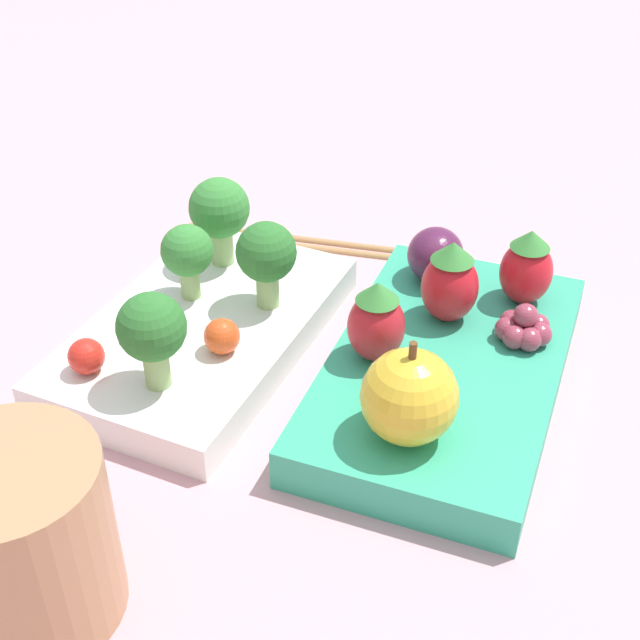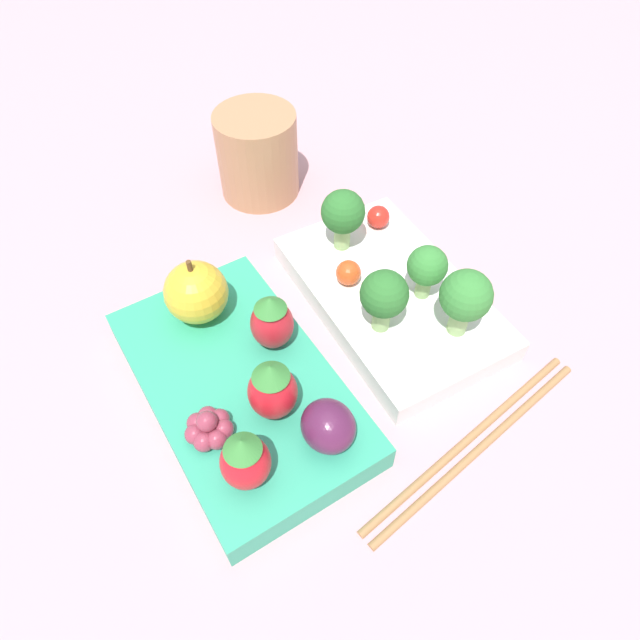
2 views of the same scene
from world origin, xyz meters
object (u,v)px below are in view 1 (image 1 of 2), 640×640
object	(u,v)px
broccoli_floret_1	(219,211)
apple	(409,397)
broccoli_floret_2	(152,330)
cherry_tomato_0	(222,336)
cherry_tomato_1	(86,356)
strawberry_2	(450,282)
bento_box_fruit	(445,373)
broccoli_floret_0	(266,255)
chopsticks_pair	(325,243)
strawberry_1	(378,317)
broccoli_floret_3	(187,253)
strawberry_0	(527,268)
plum	(435,255)
drinking_cup	(21,540)
grape_cluster	(524,328)
bento_box_savoury	(203,332)

from	to	relation	value
broccoli_floret_1	apple	distance (m)	0.20
broccoli_floret_2	cherry_tomato_0	distance (m)	0.05
cherry_tomato_1	strawberry_2	world-z (taller)	strawberry_2
bento_box_fruit	broccoli_floret_0	xyz separation A→B (m)	(0.03, 0.11, 0.04)
bento_box_fruit	broccoli_floret_0	world-z (taller)	broccoli_floret_0
broccoli_floret_0	chopsticks_pair	size ratio (longest dim) A/B	0.26
cherry_tomato_0	strawberry_1	bearing A→B (deg)	-76.55
broccoli_floret_0	chopsticks_pair	world-z (taller)	broccoli_floret_0
broccoli_floret_3	apple	distance (m)	0.18
bento_box_fruit	broccoli_floret_1	distance (m)	0.18
broccoli_floret_2	strawberry_2	size ratio (longest dim) A/B	1.10
strawberry_0	plum	bearing A→B (deg)	80.05
chopsticks_pair	drinking_cup	bearing A→B (deg)	173.36
cherry_tomato_1	apple	bearing A→B (deg)	-91.47
chopsticks_pair	plum	bearing A→B (deg)	-123.00
strawberry_0	plum	world-z (taller)	strawberry_0
strawberry_0	chopsticks_pair	xyz separation A→B (m)	(0.07, 0.14, -0.04)
apple	drinking_cup	size ratio (longest dim) A/B	0.68
apple	broccoli_floret_1	bearing A→B (deg)	48.53
broccoli_floret_2	strawberry_2	bearing A→B (deg)	-54.37
broccoli_floret_0	strawberry_0	distance (m)	0.15
cherry_tomato_0	drinking_cup	size ratio (longest dim) A/B	0.25
drinking_cup	broccoli_floret_1	bearing A→B (deg)	2.49
bento_box_fruit	broccoli_floret_1	xyz separation A→B (m)	(0.06, 0.16, 0.05)
broccoli_floret_0	strawberry_2	world-z (taller)	broccoli_floret_0
bento_box_fruit	chopsticks_pair	distance (m)	0.17
strawberry_2	drinking_cup	size ratio (longest dim) A/B	0.62
strawberry_0	chopsticks_pair	size ratio (longest dim) A/B	0.23
broccoli_floret_2	plum	world-z (taller)	broccoli_floret_2
broccoli_floret_1	strawberry_2	xyz separation A→B (m)	(-0.03, -0.15, -0.01)
broccoli_floret_3	strawberry_2	xyz separation A→B (m)	(0.02, -0.16, -0.00)
cherry_tomato_0	chopsticks_pair	bearing A→B (deg)	-5.32
broccoli_floret_0	strawberry_0	bearing A→B (deg)	-73.95
broccoli_floret_3	grape_cluster	xyz separation A→B (m)	(0.01, -0.20, -0.02)
bento_box_savoury	apple	xyz separation A→B (m)	(-0.07, -0.14, 0.04)
drinking_cup	chopsticks_pair	world-z (taller)	drinking_cup
bento_box_savoury	strawberry_2	distance (m)	0.15
apple	strawberry_1	bearing A→B (deg)	25.53
broccoli_floret_1	cherry_tomato_1	world-z (taller)	broccoli_floret_1
broccoli_floret_0	plum	bearing A→B (deg)	-60.35
apple	grape_cluster	size ratio (longest dim) A/B	1.76
broccoli_floret_1	chopsticks_pair	bearing A→B (deg)	-34.87
broccoli_floret_3	chopsticks_pair	xyz separation A→B (m)	(0.11, -0.05, -0.05)
apple	plum	bearing A→B (deg)	4.83
cherry_tomato_0	broccoli_floret_3	bearing A→B (deg)	39.60
cherry_tomato_0	strawberry_1	xyz separation A→B (m)	(0.02, -0.08, 0.02)
strawberry_0	apple	bearing A→B (deg)	162.15
strawberry_0	strawberry_1	size ratio (longest dim) A/B	0.99
broccoli_floret_3	plum	size ratio (longest dim) A/B	1.28
broccoli_floret_3	strawberry_1	distance (m)	0.13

